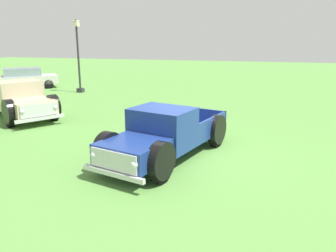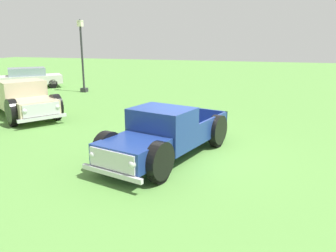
# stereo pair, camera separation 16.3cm
# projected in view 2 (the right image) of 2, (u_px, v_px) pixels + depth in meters

# --- Properties ---
(ground_plane) EXTENTS (80.00, 80.00, 0.00)m
(ground_plane) POSITION_uv_depth(u_px,v_px,m) (186.00, 153.00, 9.95)
(ground_plane) COLOR #5B9342
(pickup_truck_foreground) EXTENTS (5.04, 2.95, 1.46)m
(pickup_truck_foreground) POSITION_uv_depth(u_px,v_px,m) (161.00, 136.00, 9.19)
(pickup_truck_foreground) COLOR navy
(pickup_truck_foreground) RESTS_ON ground_plane
(pickup_truck_behind_right) EXTENTS (4.30, 5.18, 1.55)m
(pickup_truck_behind_right) POSITION_uv_depth(u_px,v_px,m) (24.00, 100.00, 14.25)
(pickup_truck_behind_right) COLOR #C6B793
(pickup_truck_behind_right) RESTS_ON ground_plane
(sedan_distant_a) EXTENTS (3.92, 4.10, 1.35)m
(sedan_distant_a) POSITION_uv_depth(u_px,v_px,m) (29.00, 77.00, 22.42)
(sedan_distant_a) COLOR silver
(sedan_distant_a) RESTS_ON ground_plane
(lamp_post_near) EXTENTS (0.36, 0.36, 4.34)m
(lamp_post_near) POSITION_uv_depth(u_px,v_px,m) (82.00, 55.00, 20.41)
(lamp_post_near) COLOR #2D2D33
(lamp_post_near) RESTS_ON ground_plane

